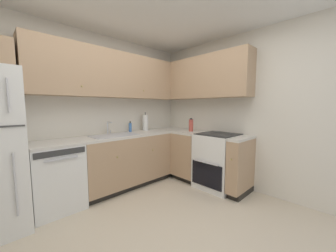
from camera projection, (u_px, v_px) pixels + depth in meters
name	position (u px, v px, depth m)	size (l,w,h in m)	color
ground_plane	(164.00, 236.00, 2.01)	(3.54, 3.39, 0.02)	beige
wall_back	(93.00, 112.00, 3.11)	(3.64, 0.05, 2.54)	silver
wall_right	(244.00, 112.00, 3.12)	(0.05, 3.49, 2.54)	silver
dishwasher	(56.00, 177.00, 2.51)	(0.60, 0.63, 0.87)	white
lower_cabinets_back	(126.00, 161.00, 3.25)	(1.53, 0.62, 0.87)	tan
countertop_back	(126.00, 135.00, 3.20)	(2.73, 0.60, 0.04)	beige
lower_cabinets_right	(202.00, 158.00, 3.40)	(0.62, 1.32, 0.87)	tan
countertop_right	(203.00, 134.00, 3.35)	(0.60, 1.32, 0.03)	beige
oven_range	(218.00, 160.00, 3.19)	(0.68, 0.62, 1.05)	white
upper_cabinets_back	(111.00, 75.00, 3.09)	(2.41, 0.34, 0.73)	tan
upper_cabinets_right	(200.00, 78.00, 3.48)	(0.32, 1.87, 0.73)	tan
sink	(115.00, 138.00, 3.03)	(0.70, 0.40, 0.10)	#B7B7BC
faucet	(108.00, 127.00, 3.16)	(0.07, 0.16, 0.21)	silver
soap_bottle	(130.00, 127.00, 3.46)	(0.05, 0.05, 0.19)	#3F72BF
paper_towel_roll	(145.00, 123.00, 3.67)	(0.11, 0.11, 0.36)	white
oil_bottle	(191.00, 125.00, 3.53)	(0.08, 0.08, 0.25)	#BF4C3F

